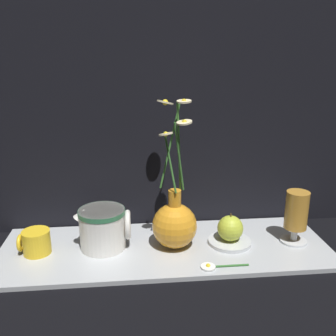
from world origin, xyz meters
The scene contains 10 objects.
ground_plane centered at (0.00, 0.00, 0.00)m, with size 6.00×6.00×0.00m, color black.
shelf centered at (0.00, 0.00, 0.01)m, with size 0.87×0.30×0.01m.
backdrop_wall centered at (0.00, 0.16, 0.55)m, with size 1.37×0.02×1.10m.
vase_with_flowers centered at (0.02, 0.00, 0.08)m, with size 0.12×0.14×0.39m.
yellow_mug centered at (-0.33, 0.00, 0.04)m, with size 0.08×0.07×0.06m.
ceramic_pitcher centered at (-0.16, 0.01, 0.07)m, with size 0.15×0.12×0.12m.
tea_glass centered at (0.35, -0.01, 0.10)m, with size 0.07×0.07×0.15m.
saucer_plate centered at (0.18, 0.00, 0.02)m, with size 0.12×0.12×0.01m.
orange_fruit centered at (0.18, 0.00, 0.06)m, with size 0.07×0.07×0.08m.
loose_daisy centered at (0.11, -0.11, 0.02)m, with size 0.12×0.04×0.01m.
Camera 1 is at (-0.08, -0.89, 0.51)m, focal length 40.00 mm.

